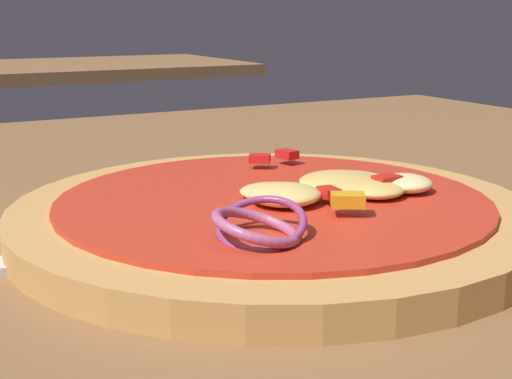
% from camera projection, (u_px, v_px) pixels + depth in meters
% --- Properties ---
extents(dining_table, '(1.11, 1.03, 0.03)m').
position_uv_depth(dining_table, '(257.00, 267.00, 0.39)').
color(dining_table, brown).
rests_on(dining_table, ground).
extents(pizza, '(0.29, 0.29, 0.04)m').
position_uv_depth(pizza, '(276.00, 214.00, 0.41)').
color(pizza, tan).
rests_on(pizza, dining_table).
extents(background_table, '(0.85, 0.49, 0.03)m').
position_uv_depth(background_table, '(62.00, 69.00, 1.74)').
color(background_table, brown).
rests_on(background_table, ground).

